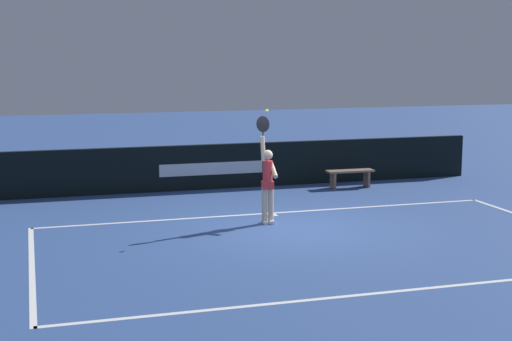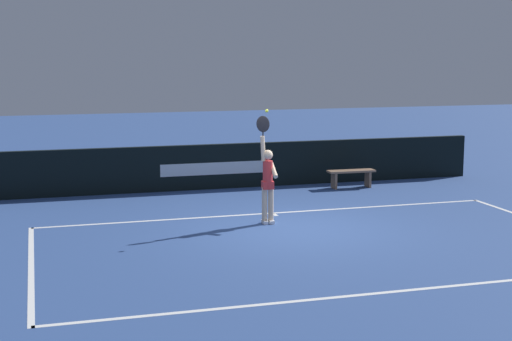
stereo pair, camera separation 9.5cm
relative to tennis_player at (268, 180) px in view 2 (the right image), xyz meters
The scene contains 6 objects.
ground_plane 1.20m from the tennis_player, 57.42° to the right, with size 60.00×60.00×0.00m, color #314F8C.
court_lines 2.21m from the tennis_player, 78.29° to the right, with size 10.47×5.94×0.00m.
back_wall 4.32m from the tennis_player, 84.60° to the left, with size 13.67×0.17×1.18m.
tennis_player is the anchor object (origin of this frame).
tennis_ball 1.51m from the tennis_player, 110.43° to the right, with size 0.07×0.07×0.07m.
courtside_bench_near 4.81m from the tennis_player, 45.11° to the left, with size 1.28×0.38×0.47m.
Camera 2 is at (-5.02, -14.24, 3.60)m, focal length 53.18 mm.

